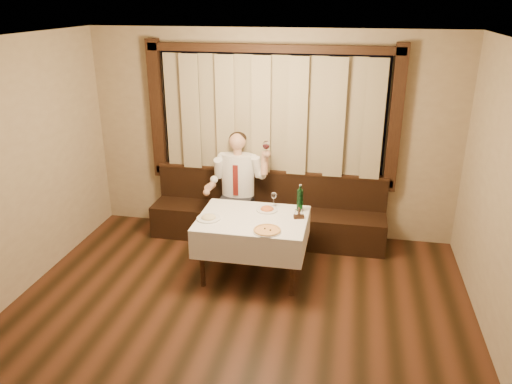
% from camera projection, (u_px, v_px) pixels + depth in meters
% --- Properties ---
extents(room, '(5.01, 6.01, 2.81)m').
position_uv_depth(room, '(238.00, 179.00, 4.88)').
color(room, black).
rests_on(room, ground).
extents(banquette, '(3.20, 0.61, 0.94)m').
position_uv_depth(banquette, '(267.00, 217.00, 6.92)').
color(banquette, black).
rests_on(banquette, ground).
extents(dining_table, '(1.27, 0.97, 0.76)m').
position_uv_depth(dining_table, '(253.00, 226.00, 5.86)').
color(dining_table, black).
rests_on(dining_table, ground).
extents(pizza, '(0.32, 0.32, 0.03)m').
position_uv_depth(pizza, '(267.00, 230.00, 5.47)').
color(pizza, white).
rests_on(pizza, dining_table).
extents(pasta_red, '(0.26, 0.26, 0.09)m').
position_uv_depth(pasta_red, '(267.00, 208.00, 6.00)').
color(pasta_red, white).
rests_on(pasta_red, dining_table).
extents(pasta_cream, '(0.28, 0.28, 0.10)m').
position_uv_depth(pasta_cream, '(209.00, 216.00, 5.77)').
color(pasta_cream, white).
rests_on(pasta_cream, dining_table).
extents(green_bottle, '(0.07, 0.07, 0.34)m').
position_uv_depth(green_bottle, '(300.00, 200.00, 5.95)').
color(green_bottle, '#0D4017').
rests_on(green_bottle, dining_table).
extents(table_wine_glass, '(0.07, 0.07, 0.19)m').
position_uv_depth(table_wine_glass, '(274.00, 196.00, 6.07)').
color(table_wine_glass, white).
rests_on(table_wine_glass, dining_table).
extents(cruet_caddy, '(0.13, 0.09, 0.13)m').
position_uv_depth(cruet_caddy, '(299.00, 215.00, 5.79)').
color(cruet_caddy, black).
rests_on(cruet_caddy, dining_table).
extents(seated_man, '(0.84, 0.63, 1.50)m').
position_uv_depth(seated_man, '(237.00, 180.00, 6.71)').
color(seated_man, black).
rests_on(seated_man, ground).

